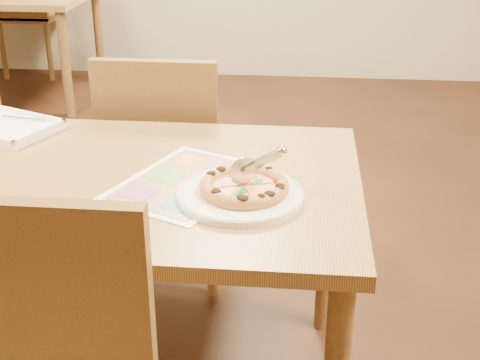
# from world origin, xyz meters

# --- Properties ---
(dining_table) EXTENTS (1.30, 0.85, 0.72)m
(dining_table) POSITION_xyz_m (0.00, 0.00, 0.63)
(dining_table) COLOR #A17340
(dining_table) RESTS_ON ground
(chair_far) EXTENTS (0.42, 0.42, 0.47)m
(chair_far) POSITION_xyz_m (-0.00, 0.60, 0.57)
(chair_far) COLOR brown
(chair_far) RESTS_ON ground
(bg_chair_far) EXTENTS (0.42, 0.42, 0.47)m
(bg_chair_far) POSITION_xyz_m (-1.60, 3.30, 0.57)
(bg_chair_far) COLOR brown
(bg_chair_far) RESTS_ON ground
(plate) EXTENTS (0.40, 0.40, 0.02)m
(plate) POSITION_xyz_m (0.34, -0.10, 0.73)
(plate) COLOR white
(plate) RESTS_ON dining_table
(pizza) EXTENTS (0.22, 0.22, 0.03)m
(pizza) POSITION_xyz_m (0.35, -0.09, 0.75)
(pizza) COLOR #C98244
(pizza) RESTS_ON plate
(pizza_cutter) EXTENTS (0.13, 0.07, 0.08)m
(pizza_cutter) POSITION_xyz_m (0.38, -0.07, 0.80)
(pizza_cutter) COLOR silver
(pizza_cutter) RESTS_ON pizza
(appetizer_tray) EXTENTS (0.38, 0.33, 0.06)m
(appetizer_tray) POSITION_xyz_m (-0.44, 0.31, 0.73)
(appetizer_tray) COLOR white
(appetizer_tray) RESTS_ON dining_table
(menu) EXTENTS (0.43, 0.48, 0.00)m
(menu) POSITION_xyz_m (0.20, -0.02, 0.72)
(menu) COLOR white
(menu) RESTS_ON dining_table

